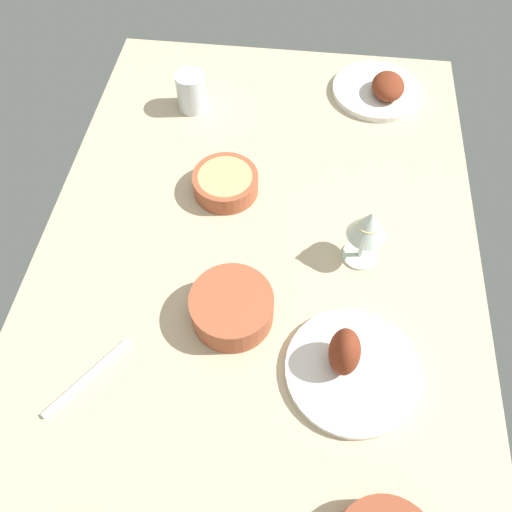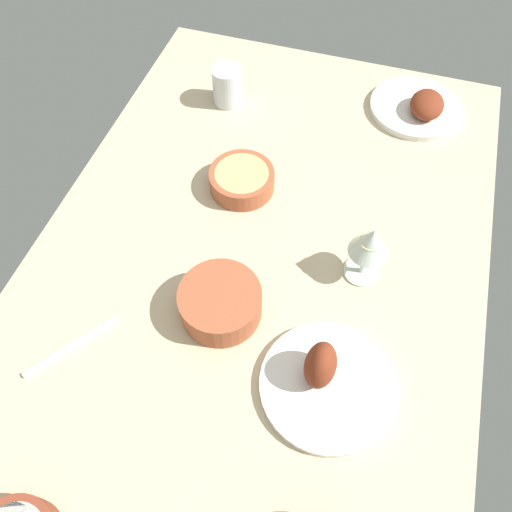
% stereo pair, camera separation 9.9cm
% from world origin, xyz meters
% --- Properties ---
extents(dining_table, '(1.40, 0.90, 0.04)m').
position_xyz_m(dining_table, '(0.00, 0.00, 0.02)').
color(dining_table, '#C6B28E').
rests_on(dining_table, ground).
extents(plate_near_viewer, '(0.23, 0.23, 0.11)m').
position_xyz_m(plate_near_viewer, '(-0.21, -0.19, 0.06)').
color(plate_near_viewer, silver).
rests_on(plate_near_viewer, dining_table).
extents(plate_center_main, '(0.22, 0.22, 0.06)m').
position_xyz_m(plate_center_main, '(0.54, -0.25, 0.06)').
color(plate_center_main, silver).
rests_on(plate_center_main, dining_table).
extents(bowl_pasta, '(0.14, 0.14, 0.05)m').
position_xyz_m(bowl_pasta, '(0.18, 0.09, 0.07)').
color(bowl_pasta, '#A35133').
rests_on(bowl_pasta, dining_table).
extents(bowl_onions, '(0.15, 0.15, 0.06)m').
position_xyz_m(bowl_onions, '(-0.13, 0.03, 0.07)').
color(bowl_onions, '#A35133').
rests_on(bowl_onions, dining_table).
extents(wine_glass, '(0.08, 0.08, 0.14)m').
position_xyz_m(wine_glass, '(0.04, -0.21, 0.14)').
color(wine_glass, silver).
rests_on(wine_glass, dining_table).
extents(water_tumbler, '(0.07, 0.07, 0.09)m').
position_xyz_m(water_tumbler, '(0.44, 0.21, 0.09)').
color(water_tumbler, silver).
rests_on(water_tumbler, dining_table).
extents(fork_loose, '(0.16, 0.11, 0.01)m').
position_xyz_m(fork_loose, '(-0.27, 0.26, 0.04)').
color(fork_loose, silver).
rests_on(fork_loose, dining_table).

